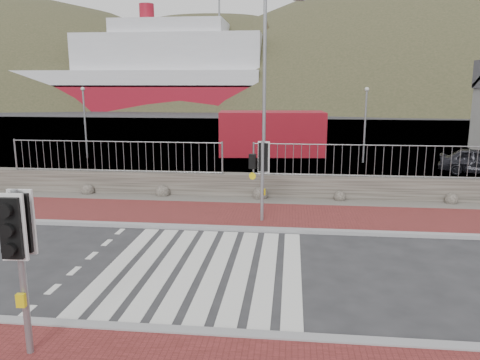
# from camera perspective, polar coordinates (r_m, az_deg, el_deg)

# --- Properties ---
(ground) EXTENTS (220.00, 220.00, 0.00)m
(ground) POSITION_cam_1_polar(r_m,az_deg,el_deg) (11.38, -4.46, -10.69)
(ground) COLOR #28282B
(ground) RESTS_ON ground
(sidewalk_far) EXTENTS (40.00, 3.00, 0.08)m
(sidewalk_far) POSITION_cam_1_polar(r_m,az_deg,el_deg) (15.57, -1.38, -4.28)
(sidewalk_far) COLOR maroon
(sidewalk_far) RESTS_ON ground
(kerb_near) EXTENTS (40.00, 0.25, 0.12)m
(kerb_near) POSITION_cam_1_polar(r_m,az_deg,el_deg) (8.73, -8.29, -17.81)
(kerb_near) COLOR gray
(kerb_near) RESTS_ON ground
(kerb_far) EXTENTS (40.00, 0.25, 0.12)m
(kerb_far) POSITION_cam_1_polar(r_m,az_deg,el_deg) (14.15, -2.20, -5.91)
(kerb_far) COLOR gray
(kerb_far) RESTS_ON ground
(zebra_crossing) EXTENTS (4.62, 5.60, 0.01)m
(zebra_crossing) POSITION_cam_1_polar(r_m,az_deg,el_deg) (11.38, -4.46, -10.66)
(zebra_crossing) COLOR silver
(zebra_crossing) RESTS_ON ground
(gravel_strip) EXTENTS (40.00, 1.50, 0.06)m
(gravel_strip) POSITION_cam_1_polar(r_m,az_deg,el_deg) (17.49, -0.51, -2.51)
(gravel_strip) COLOR #59544C
(gravel_strip) RESTS_ON ground
(stone_wall) EXTENTS (40.00, 0.60, 0.90)m
(stone_wall) POSITION_cam_1_polar(r_m,az_deg,el_deg) (18.17, -0.21, -0.61)
(stone_wall) COLOR #423D36
(stone_wall) RESTS_ON ground
(railing) EXTENTS (18.07, 0.07, 1.22)m
(railing) POSITION_cam_1_polar(r_m,az_deg,el_deg) (17.78, -0.27, 3.60)
(railing) COLOR gray
(railing) RESTS_ON stone_wall
(quay) EXTENTS (120.00, 40.00, 0.50)m
(quay) POSITION_cam_1_polar(r_m,az_deg,el_deg) (38.53, 3.28, 5.26)
(quay) COLOR #4C4C4F
(quay) RESTS_ON ground
(water) EXTENTS (220.00, 50.00, 0.05)m
(water) POSITION_cam_1_polar(r_m,az_deg,el_deg) (73.39, 4.78, 8.31)
(water) COLOR #3F4C54
(water) RESTS_ON ground
(ferry) EXTENTS (50.00, 16.00, 20.00)m
(ferry) POSITION_cam_1_polar(r_m,az_deg,el_deg) (82.66, -12.80, 12.17)
(ferry) COLOR maroon
(ferry) RESTS_ON ground
(hills_backdrop) EXTENTS (254.00, 90.00, 100.00)m
(hills_backdrop) POSITION_cam_1_polar(r_m,az_deg,el_deg) (102.09, 8.75, -3.96)
(hills_backdrop) COLOR #343821
(hills_backdrop) RESTS_ON ground
(traffic_signal_near) EXTENTS (0.41, 0.26, 2.77)m
(traffic_signal_near) POSITION_cam_1_polar(r_m,az_deg,el_deg) (7.96, -25.33, -6.52)
(traffic_signal_near) COLOR gray
(traffic_signal_near) RESTS_ON ground
(traffic_signal_far) EXTENTS (0.64, 0.33, 2.60)m
(traffic_signal_far) POSITION_cam_1_polar(r_m,az_deg,el_deg) (14.46, 2.62, 1.95)
(traffic_signal_far) COLOR gray
(traffic_signal_far) RESTS_ON ground
(streetlight) EXTENTS (1.57, 0.62, 7.57)m
(streetlight) POSITION_cam_1_polar(r_m,az_deg,el_deg) (18.49, 3.39, 11.48)
(streetlight) COLOR gray
(streetlight) RESTS_ON ground
(shipping_container) EXTENTS (6.55, 3.22, 2.64)m
(shipping_container) POSITION_cam_1_polar(r_m,az_deg,el_deg) (28.79, 3.87, 5.70)
(shipping_container) COLOR maroon
(shipping_container) RESTS_ON ground
(car_a) EXTENTS (3.97, 2.60, 1.26)m
(car_a) POSITION_cam_1_polar(r_m,az_deg,el_deg) (25.37, 27.22, 2.03)
(car_a) COLOR black
(car_a) RESTS_ON ground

